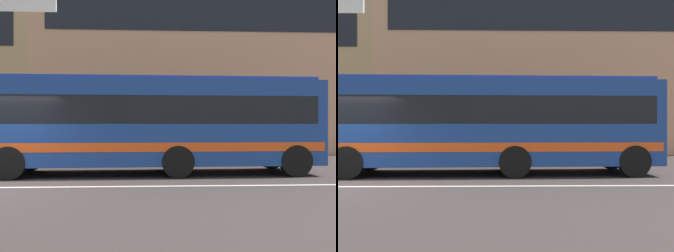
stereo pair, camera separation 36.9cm
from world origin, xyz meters
TOP-DOWN VIEW (x-y plane):
  - apartment_block_right at (7.90, 15.73)m, footprint 20.20×11.02m
  - transit_bus at (4.25, 2.65)m, footprint 10.87×2.81m

SIDE VIEW (x-z plane):
  - transit_bus at x=4.25m, z-range 0.16..3.34m
  - apartment_block_right at x=7.90m, z-range 0.00..13.91m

